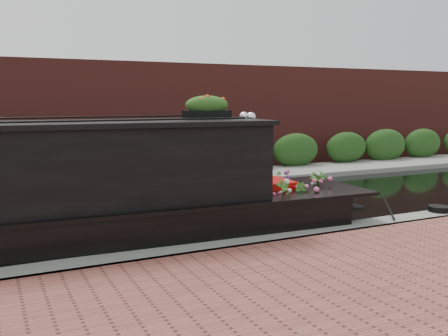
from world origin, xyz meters
name	(u,v)px	position (x,y,z in m)	size (l,w,h in m)	color
ground	(186,214)	(0.00, 0.00, 0.00)	(80.00, 80.00, 0.00)	black
near_bank_coping	(256,252)	(0.00, -3.30, 0.00)	(40.00, 0.60, 0.50)	slate
far_bank_path	(136,186)	(0.00, 4.20, 0.00)	(40.00, 2.40, 0.34)	gray
far_hedge	(129,182)	(0.00, 5.10, 0.00)	(40.00, 1.10, 2.80)	#1E4216
far_brick_wall	(113,173)	(0.00, 7.20, 0.00)	(40.00, 1.00, 8.00)	maroon
narrowboat	(17,208)	(-3.75, -1.88, 0.88)	(12.69, 2.79, 2.97)	black
rope_fender	(339,210)	(2.97, -1.88, 0.19)	(0.38, 0.38, 0.41)	brown
coiled_mooring_rope	(439,209)	(4.61, -3.19, 0.31)	(0.45, 0.45, 0.12)	black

